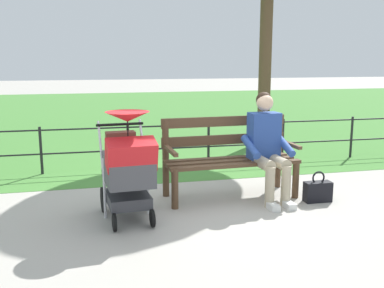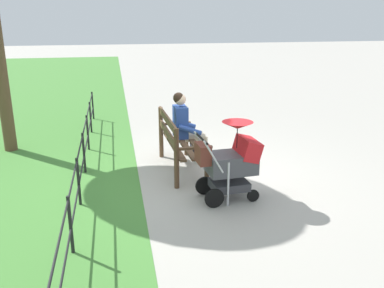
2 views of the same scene
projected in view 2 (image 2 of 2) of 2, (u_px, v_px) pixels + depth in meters
name	position (u px, v px, depth m)	size (l,w,h in m)	color
ground_plane	(189.00, 179.00, 6.78)	(60.00, 60.00, 0.00)	#ADA89E
park_bench	(178.00, 141.00, 7.03)	(1.62, 0.66, 0.96)	brown
person_on_bench	(186.00, 125.00, 7.40)	(0.55, 0.74, 1.28)	tan
stroller	(232.00, 160.00, 5.92)	(0.57, 0.92, 1.15)	black
handbag	(195.00, 145.00, 8.13)	(0.32, 0.14, 0.37)	black
park_fence	(83.00, 151.00, 6.82)	(8.81, 0.04, 0.70)	black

